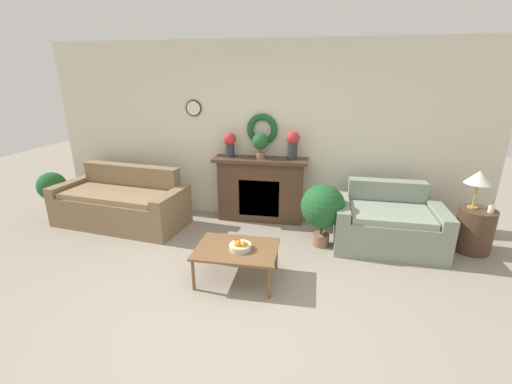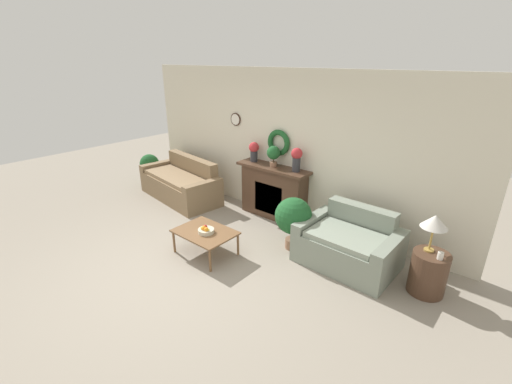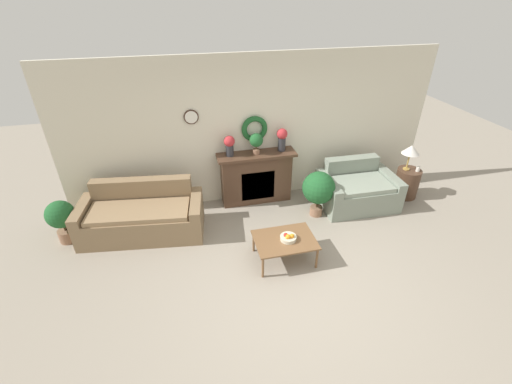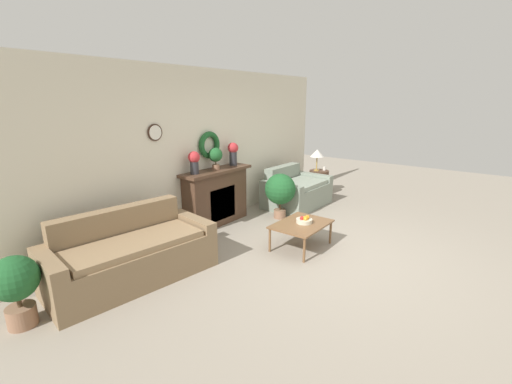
# 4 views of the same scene
# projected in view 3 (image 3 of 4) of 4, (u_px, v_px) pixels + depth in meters

# --- Properties ---
(ground_plane) EXTENTS (16.00, 16.00, 0.00)m
(ground_plane) POSITION_uv_depth(u_px,v_px,m) (297.00, 287.00, 4.78)
(ground_plane) COLOR gray
(wall_back) EXTENTS (6.80, 0.16, 2.70)m
(wall_back) POSITION_uv_depth(u_px,v_px,m) (255.00, 131.00, 6.18)
(wall_back) COLOR beige
(wall_back) RESTS_ON ground_plane
(fireplace) EXTENTS (1.44, 0.41, 1.00)m
(fireplace) POSITION_uv_depth(u_px,v_px,m) (256.00, 177.00, 6.45)
(fireplace) COLOR #4C3323
(fireplace) RESTS_ON ground_plane
(couch_left) EXTENTS (2.08, 1.12, 0.86)m
(couch_left) POSITION_uv_depth(u_px,v_px,m) (142.00, 216.00, 5.69)
(couch_left) COLOR #846B4C
(couch_left) RESTS_ON ground_plane
(loveseat_right) EXTENTS (1.40, 0.99, 0.81)m
(loveseat_right) POSITION_uv_depth(u_px,v_px,m) (357.00, 190.00, 6.45)
(loveseat_right) COLOR gray
(loveseat_right) RESTS_ON ground_plane
(coffee_table) EXTENTS (0.90, 0.66, 0.39)m
(coffee_table) POSITION_uv_depth(u_px,v_px,m) (285.00, 241.00, 5.09)
(coffee_table) COLOR brown
(coffee_table) RESTS_ON ground_plane
(fruit_bowl) EXTENTS (0.24, 0.24, 0.12)m
(fruit_bowl) POSITION_uv_depth(u_px,v_px,m) (288.00, 237.00, 5.04)
(fruit_bowl) COLOR beige
(fruit_bowl) RESTS_ON coffee_table
(side_table_by_loveseat) EXTENTS (0.45, 0.45, 0.58)m
(side_table_by_loveseat) POSITION_uv_depth(u_px,v_px,m) (407.00, 183.00, 6.70)
(side_table_by_loveseat) COLOR #4C3323
(side_table_by_loveseat) RESTS_ON ground_plane
(table_lamp) EXTENTS (0.32, 0.32, 0.50)m
(table_lamp) POSITION_uv_depth(u_px,v_px,m) (411.00, 150.00, 6.36)
(table_lamp) COLOR #B28E42
(table_lamp) RESTS_ON side_table_by_loveseat
(mug) EXTENTS (0.07, 0.07, 0.10)m
(mug) POSITION_uv_depth(u_px,v_px,m) (418.00, 169.00, 6.48)
(mug) COLOR silver
(mug) RESTS_ON side_table_by_loveseat
(vase_on_mantel_left) EXTENTS (0.19, 0.19, 0.37)m
(vase_on_mantel_left) POSITION_uv_depth(u_px,v_px,m) (229.00, 144.00, 5.98)
(vase_on_mantel_left) COLOR #2D2D33
(vase_on_mantel_left) RESTS_ON fireplace
(vase_on_mantel_right) EXTENTS (0.20, 0.20, 0.42)m
(vase_on_mantel_right) POSITION_uv_depth(u_px,v_px,m) (282.00, 138.00, 6.16)
(vase_on_mantel_right) COLOR #2D2D33
(vase_on_mantel_right) RESTS_ON fireplace
(potted_plant_on_mantel) EXTENTS (0.25, 0.25, 0.38)m
(potted_plant_on_mantel) POSITION_uv_depth(u_px,v_px,m) (256.00, 141.00, 6.05)
(potted_plant_on_mantel) COLOR #8E664C
(potted_plant_on_mantel) RESTS_ON fireplace
(potted_plant_floor_by_couch) EXTENTS (0.44, 0.44, 0.74)m
(potted_plant_floor_by_couch) POSITION_uv_depth(u_px,v_px,m) (61.00, 218.00, 5.42)
(potted_plant_floor_by_couch) COLOR #8E664C
(potted_plant_floor_by_couch) RESTS_ON ground_plane
(potted_plant_floor_by_loveseat) EXTENTS (0.58, 0.58, 0.86)m
(potted_plant_floor_by_loveseat) POSITION_uv_depth(u_px,v_px,m) (319.00, 189.00, 6.01)
(potted_plant_floor_by_loveseat) COLOR #8E664C
(potted_plant_floor_by_loveseat) RESTS_ON ground_plane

